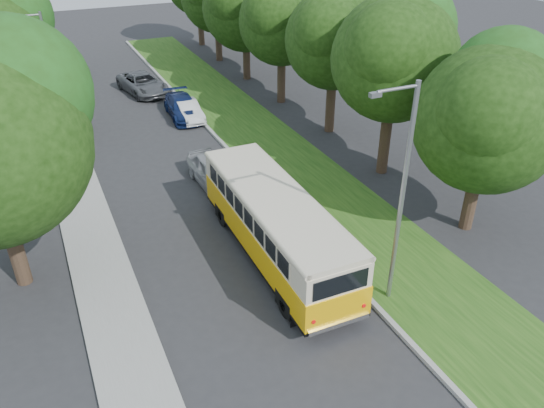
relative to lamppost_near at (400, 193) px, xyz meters
name	(u,v)px	position (x,y,z in m)	size (l,w,h in m)	color
ground	(251,290)	(-4.21, 2.50, -4.37)	(120.00, 120.00, 0.00)	#2A2A2D
curb	(280,205)	(-0.61, 7.50, -4.29)	(0.20, 70.00, 0.15)	gray
grass_verge	(324,195)	(1.74, 7.50, -4.30)	(4.50, 70.00, 0.13)	#1F4713
sidewalk	(95,249)	(-9.01, 7.50, -4.31)	(2.20, 70.00, 0.12)	gray
treeline	(181,23)	(-1.06, 20.49, 1.56)	(24.27, 41.91, 9.46)	#332319
lamppost_near	(400,193)	(0.00, 0.00, 0.00)	(1.71, 0.16, 8.00)	gray
lamppost_far	(51,78)	(-8.91, 18.50, -0.25)	(1.71, 0.16, 7.50)	gray
warning_sign	(73,147)	(-8.71, 14.48, -2.66)	(0.56, 0.10, 2.50)	gray
vintage_bus	(276,227)	(-2.52, 3.93, -2.91)	(2.53, 9.81, 2.91)	#FFB808
car_silver	(215,172)	(-2.66, 10.74, -3.62)	(1.78, 4.42, 1.51)	#B3B3B8
car_white	(188,110)	(-1.21, 19.96, -3.76)	(1.29, 3.70, 1.22)	white
car_blue	(183,107)	(-1.36, 20.48, -3.69)	(1.90, 4.68, 1.36)	navy
car_grey	(143,83)	(-2.61, 26.44, -3.66)	(2.37, 5.13, 1.43)	#57595E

